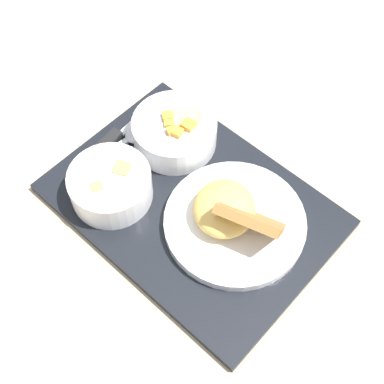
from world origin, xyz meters
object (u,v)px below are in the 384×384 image
at_px(bowl_salad, 175,131).
at_px(knife, 111,141).
at_px(plate_main, 233,218).
at_px(spoon, 131,138).
at_px(bowl_soup, 110,185).

distance_m(bowl_salad, knife, 0.10).
bearing_deg(plate_main, spoon, 176.10).
bearing_deg(plate_main, bowl_salad, 160.12).
bearing_deg(bowl_salad, knife, -137.34).
distance_m(bowl_soup, knife, 0.10).
xyz_separation_m(bowl_salad, knife, (-0.07, -0.07, -0.02)).
distance_m(plate_main, spoon, 0.22).
height_order(bowl_soup, knife, bowl_soup).
distance_m(bowl_salad, bowl_soup, 0.14).
xyz_separation_m(plate_main, spoon, (-0.22, 0.01, -0.01)).
height_order(plate_main, knife, plate_main).
relative_size(bowl_salad, spoon, 0.85).
height_order(bowl_salad, knife, bowl_salad).
height_order(knife, spoon, knife).
xyz_separation_m(bowl_soup, spoon, (-0.05, 0.09, -0.02)).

